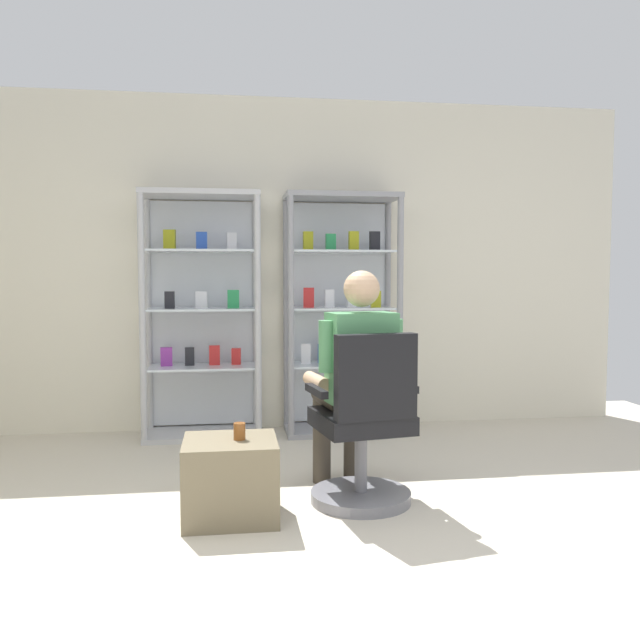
# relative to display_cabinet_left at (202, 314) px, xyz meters

# --- Properties ---
(ground_plane) EXTENTS (7.20, 7.20, 0.00)m
(ground_plane) POSITION_rel_display_cabinet_left_xyz_m (0.55, -2.76, -0.96)
(ground_plane) COLOR beige
(back_wall) EXTENTS (6.00, 0.10, 2.70)m
(back_wall) POSITION_rel_display_cabinet_left_xyz_m (0.55, 0.24, 0.39)
(back_wall) COLOR silver
(back_wall) RESTS_ON ground
(display_cabinet_left) EXTENTS (0.90, 0.45, 1.90)m
(display_cabinet_left) POSITION_rel_display_cabinet_left_xyz_m (0.00, 0.00, 0.00)
(display_cabinet_left) COLOR #B7B7BC
(display_cabinet_left) RESTS_ON ground
(display_cabinet_right) EXTENTS (0.90, 0.45, 1.90)m
(display_cabinet_right) POSITION_rel_display_cabinet_left_xyz_m (1.10, -0.00, 0.00)
(display_cabinet_right) COLOR gray
(display_cabinet_right) RESTS_ON ground
(office_chair) EXTENTS (0.60, 0.56, 0.96)m
(office_chair) POSITION_rel_display_cabinet_left_xyz_m (0.94, -1.76, -0.57)
(office_chair) COLOR slate
(office_chair) RESTS_ON ground
(seated_shopkeeper) EXTENTS (0.53, 0.61, 1.29)m
(seated_shopkeeper) POSITION_rel_display_cabinet_left_xyz_m (0.91, -1.59, -0.25)
(seated_shopkeeper) COLOR #3F382D
(seated_shopkeeper) RESTS_ON ground
(storage_crate) EXTENTS (0.48, 0.44, 0.41)m
(storage_crate) POSITION_rel_display_cabinet_left_xyz_m (0.20, -1.85, -0.76)
(storage_crate) COLOR #72664C
(storage_crate) RESTS_ON ground
(tea_glass) EXTENTS (0.06, 0.06, 0.09)m
(tea_glass) POSITION_rel_display_cabinet_left_xyz_m (0.25, -1.85, -0.51)
(tea_glass) COLOR brown
(tea_glass) RESTS_ON storage_crate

